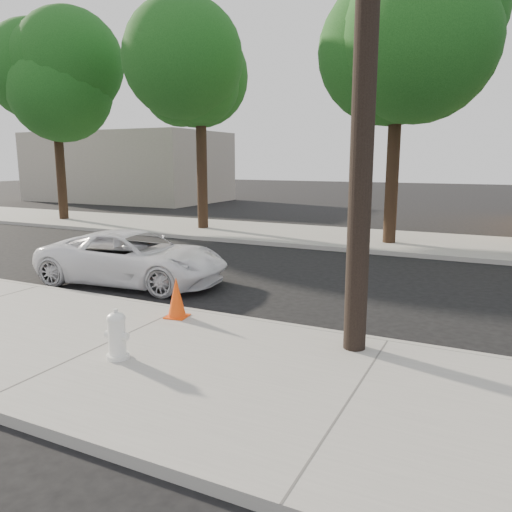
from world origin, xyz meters
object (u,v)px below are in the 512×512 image
police_cruiser (134,257)px  traffic_cone (177,298)px  utility_pole (366,36)px  fire_hydrant (117,336)px

police_cruiser → traffic_cone: 3.54m
traffic_cone → utility_pole: bearing=-1.3°
traffic_cone → police_cruiser: bearing=142.2°
fire_hydrant → police_cruiser: bearing=120.1°
police_cruiser → traffic_cone: (2.80, -2.17, -0.14)m
utility_pole → traffic_cone: utility_pole is taller
police_cruiser → fire_hydrant: police_cruiser is taller
utility_pole → police_cruiser: utility_pole is taller
police_cruiser → fire_hydrant: bearing=-149.2°
fire_hydrant → traffic_cone: (-0.36, 2.01, 0.03)m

